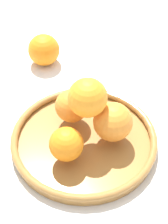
% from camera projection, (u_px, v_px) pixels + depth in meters
% --- Properties ---
extents(ground_plane, '(4.00, 4.00, 0.00)m').
position_uv_depth(ground_plane, '(84.00, 144.00, 0.80)').
color(ground_plane, silver).
extents(fruit_bowl, '(0.31, 0.31, 0.03)m').
position_uv_depth(fruit_bowl, '(84.00, 140.00, 0.79)').
color(fruit_bowl, '#A57238').
rests_on(fruit_bowl, ground_plane).
extents(orange_pile, '(0.17, 0.18, 0.14)m').
position_uv_depth(orange_pile, '(88.00, 113.00, 0.74)').
color(orange_pile, orange).
rests_on(orange_pile, fruit_bowl).
extents(stray_orange, '(0.08, 0.08, 0.08)m').
position_uv_depth(stray_orange, '(44.00, 50.00, 0.98)').
color(stray_orange, orange).
rests_on(stray_orange, ground_plane).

